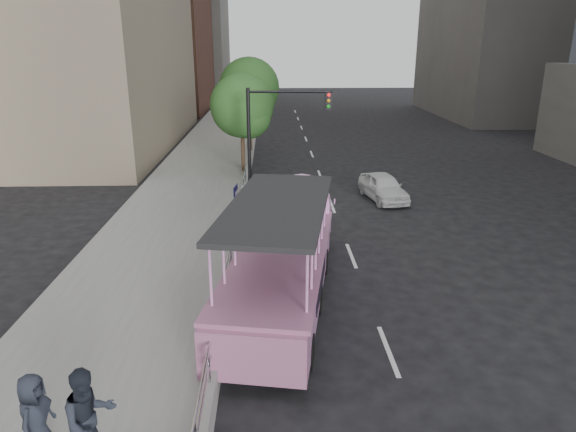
% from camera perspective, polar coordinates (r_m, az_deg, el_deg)
% --- Properties ---
extents(ground, '(160.00, 160.00, 0.00)m').
position_cam_1_polar(ground, '(14.77, 5.51, -10.48)').
color(ground, black).
extents(sidewalk, '(5.50, 80.00, 0.30)m').
position_cam_1_polar(sidewalk, '(24.17, -11.21, 1.31)').
color(sidewalk, '#9E9E99').
rests_on(sidewalk, ground).
extents(kerb_wall, '(0.24, 30.00, 0.36)m').
position_cam_1_polar(kerb_wall, '(16.28, -6.35, -5.75)').
color(kerb_wall, '#959691').
rests_on(kerb_wall, sidewalk).
extents(guardrail, '(0.07, 22.00, 0.71)m').
position_cam_1_polar(guardrail, '(16.02, -6.44, -3.59)').
color(guardrail, '#B5B4B9').
rests_on(guardrail, kerb_wall).
extents(duck_boat, '(3.91, 9.96, 3.22)m').
position_cam_1_polar(duck_boat, '(15.24, -0.35, -4.42)').
color(duck_boat, black).
rests_on(duck_boat, ground).
extents(car, '(2.13, 3.95, 1.28)m').
position_cam_1_polar(car, '(25.20, 10.54, 3.21)').
color(car, white).
rests_on(car, ground).
extents(pedestrian_mid, '(1.17, 1.15, 1.90)m').
position_cam_1_polar(pedestrian_mid, '(9.68, -21.20, -20.36)').
color(pedestrian_mid, '#232834').
rests_on(pedestrian_mid, sidewalk).
extents(pedestrian_far, '(0.59, 0.84, 1.64)m').
position_cam_1_polar(pedestrian_far, '(10.29, -26.25, -19.44)').
color(pedestrian_far, '#232834').
rests_on(pedestrian_far, sidewalk).
extents(parking_sign, '(0.11, 0.62, 2.75)m').
position_cam_1_polar(parking_sign, '(17.19, -5.74, 0.07)').
color(parking_sign, black).
rests_on(parking_sign, ground).
extents(traffic_signal, '(4.20, 0.32, 5.20)m').
position_cam_1_polar(traffic_signal, '(25.57, -1.68, 10.28)').
color(traffic_signal, black).
rests_on(traffic_signal, ground).
extents(street_tree_near, '(3.52, 3.52, 5.72)m').
position_cam_1_polar(street_tree_near, '(28.96, -4.96, 11.82)').
color(street_tree_near, '#352218').
rests_on(street_tree_near, ground).
extents(street_tree_far, '(3.97, 3.97, 6.45)m').
position_cam_1_polar(street_tree_far, '(34.87, -4.16, 13.76)').
color(street_tree_far, '#352218').
rests_on(street_tree_far, ground).
extents(midrise_stone_b, '(16.00, 14.00, 20.00)m').
position_cam_1_polar(midrise_stone_b, '(78.16, -13.23, 20.09)').
color(midrise_stone_b, slate).
rests_on(midrise_stone_b, ground).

